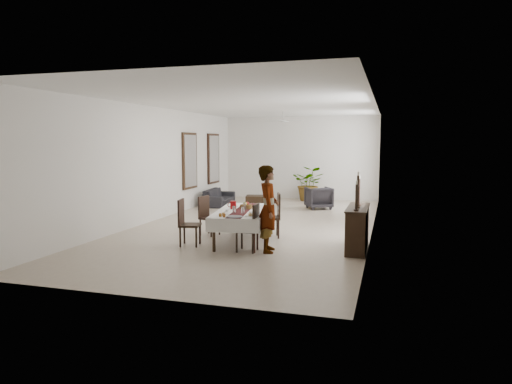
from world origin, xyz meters
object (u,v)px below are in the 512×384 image
(dining_table_top, at_px, (242,212))
(sofa, at_px, (219,197))
(red_pitcher, at_px, (233,205))
(sideboard_body, at_px, (357,229))
(woman, at_px, (268,209))

(dining_table_top, bearing_deg, sofa, 107.46)
(dining_table_top, height_order, red_pitcher, red_pitcher)
(red_pitcher, xyz_separation_m, sideboard_body, (2.78, -0.21, -0.36))
(dining_table_top, distance_m, sideboard_body, 2.54)
(woman, distance_m, sideboard_body, 1.90)
(sideboard_body, bearing_deg, red_pitcher, 175.60)
(dining_table_top, xyz_separation_m, sideboard_body, (2.53, -0.11, -0.24))
(woman, distance_m, sofa, 7.18)
(woman, xyz_separation_m, sofa, (-3.48, 6.25, -0.60))
(dining_table_top, relative_size, sideboard_body, 1.54)
(woman, height_order, sideboard_body, woman)
(red_pitcher, bearing_deg, dining_table_top, -22.34)
(dining_table_top, distance_m, sofa, 6.09)
(dining_table_top, relative_size, woman, 1.26)
(sofa, bearing_deg, dining_table_top, -159.22)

